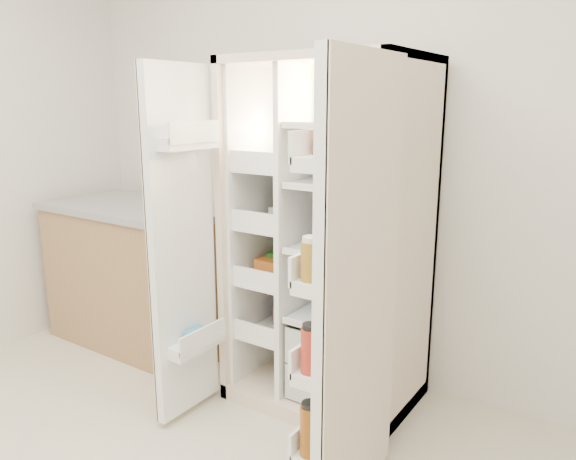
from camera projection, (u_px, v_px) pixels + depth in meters
The scene contains 5 objects.
wall_back at pixel (349, 144), 3.09m from camera, with size 4.00×0.02×2.70m, color silver.
refrigerator at pixel (335, 264), 2.89m from camera, with size 0.92×0.70×1.80m.
freezer_door at pixel (183, 248), 2.65m from camera, with size 0.15×0.40×1.72m.
fridge_door at pixel (353, 296), 2.05m from camera, with size 0.17×0.58×1.72m.
kitchen_counter at pixel (144, 274), 3.62m from camera, with size 1.29×0.69×0.94m.
Camera 1 is at (1.46, -0.78, 1.58)m, focal length 34.00 mm.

